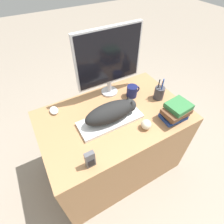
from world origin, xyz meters
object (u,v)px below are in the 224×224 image
object	(u,v)px
keyboard	(110,120)
book_stack	(176,111)
pen_cup	(159,93)
baseball	(146,124)
monitor	(109,59)
phone	(90,160)
computer_mouse	(54,110)
coffee_mug	(132,91)
cat	(113,111)

from	to	relation	value
keyboard	book_stack	size ratio (longest dim) A/B	2.27
pen_cup	baseball	distance (m)	0.36
monitor	baseball	bearing A→B (deg)	-86.32
pen_cup	phone	bearing A→B (deg)	-159.38
keyboard	computer_mouse	bearing A→B (deg)	138.18
keyboard	pen_cup	size ratio (longest dim) A/B	2.32
monitor	baseball	xyz separation A→B (m)	(0.03, -0.47, -0.28)
monitor	coffee_mug	distance (m)	0.33
baseball	phone	distance (m)	0.46
keyboard	phone	world-z (taller)	phone
keyboard	computer_mouse	distance (m)	0.44
cat	book_stack	xyz separation A→B (m)	(0.41, -0.21, -0.02)
phone	computer_mouse	bearing A→B (deg)	96.52
coffee_mug	keyboard	bearing A→B (deg)	-151.38
phone	monitor	bearing A→B (deg)	52.02
baseball	phone	xyz separation A→B (m)	(-0.46, -0.07, 0.03)
phone	coffee_mug	bearing A→B (deg)	35.94
pen_cup	book_stack	bearing A→B (deg)	-101.06
pen_cup	phone	distance (m)	0.79
cat	pen_cup	distance (m)	0.46
cat	pen_cup	bearing A→B (deg)	3.89
cat	baseball	world-z (taller)	cat
coffee_mug	baseball	size ratio (longest dim) A/B	1.65
monitor	coffee_mug	size ratio (longest dim) A/B	4.56
keyboard	baseball	xyz separation A→B (m)	(0.19, -0.18, 0.02)
cat	coffee_mug	xyz separation A→B (m)	(0.28, 0.16, -0.04)
monitor	computer_mouse	world-z (taller)	monitor
monitor	phone	distance (m)	0.74
monitor	coffee_mug	world-z (taller)	monitor
monitor	pen_cup	world-z (taller)	monitor
computer_mouse	book_stack	distance (m)	0.91
pen_cup	phone	world-z (taller)	pen_cup
baseball	book_stack	size ratio (longest dim) A/B	0.35
cat	monitor	distance (m)	0.40
keyboard	coffee_mug	xyz separation A→B (m)	(0.30, 0.16, 0.04)
keyboard	phone	distance (m)	0.37
book_stack	keyboard	bearing A→B (deg)	154.27
coffee_mug	baseball	bearing A→B (deg)	-108.28
computer_mouse	cat	bearing A→B (deg)	-40.24
computer_mouse	baseball	world-z (taller)	baseball
monitor	baseball	world-z (taller)	monitor
computer_mouse	phone	xyz separation A→B (m)	(0.06, -0.55, 0.05)
computer_mouse	baseball	distance (m)	0.70
cat	monitor	world-z (taller)	monitor
computer_mouse	coffee_mug	xyz separation A→B (m)	(0.63, -0.13, 0.03)
pen_cup	computer_mouse	bearing A→B (deg)	161.76
monitor	keyboard	bearing A→B (deg)	-117.81
coffee_mug	computer_mouse	bearing A→B (deg)	168.07
keyboard	cat	xyz separation A→B (m)	(0.02, 0.00, 0.08)
coffee_mug	pen_cup	xyz separation A→B (m)	(0.18, -0.13, 0.01)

